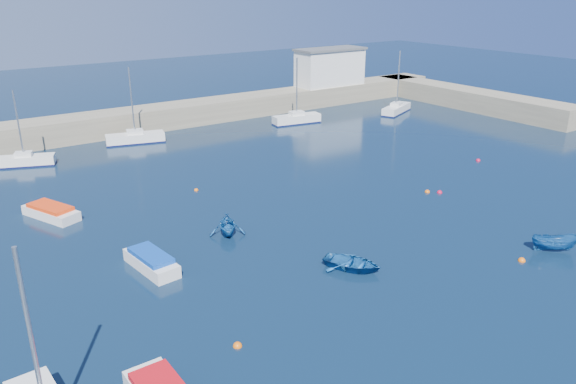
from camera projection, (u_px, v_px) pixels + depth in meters
ground at (428, 297)px, 31.44m from camera, size 220.00×220.00×0.00m
back_wall at (132, 121)px, 66.31m from camera, size 96.00×4.50×2.60m
right_arm at (469, 99)px, 79.23m from camera, size 4.50×32.00×2.60m
harbor_office at (330, 68)px, 81.12m from camera, size 10.00×4.00×5.00m
sailboat_5 at (25, 160)px, 53.99m from camera, size 5.68×3.44×7.31m
sailboat_6 at (135, 138)px, 61.74m from camera, size 6.49×3.25×8.26m
sailboat_7 at (297, 119)px, 70.41m from camera, size 6.29×2.67×8.11m
sailboat_8 at (396, 109)px, 76.24m from camera, size 6.49×4.15×8.28m
motorboat_1 at (151, 261)px, 34.41m from camera, size 2.04×4.59×1.09m
motorboat_2 at (51, 212)px, 42.05m from camera, size 3.41×5.08×0.99m
dinghy_center at (352, 263)px, 34.46m from camera, size 4.02×4.40×0.75m
dinghy_left at (227, 224)px, 39.09m from camera, size 3.49×3.69×1.53m
dinghy_right at (555, 243)px, 36.68m from camera, size 3.07×2.81×1.17m
buoy_0 at (238, 346)px, 27.19m from camera, size 0.46×0.46×0.46m
buoy_1 at (440, 193)px, 47.17m from camera, size 0.46×0.46×0.46m
buoy_2 at (427, 192)px, 47.32m from camera, size 0.44×0.44×0.44m
buoy_3 at (196, 190)px, 47.72m from camera, size 0.37×0.37×0.37m
buoy_4 at (478, 161)px, 55.70m from camera, size 0.45×0.45×0.45m
buoy_5 at (522, 261)px, 35.56m from camera, size 0.47×0.47×0.47m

